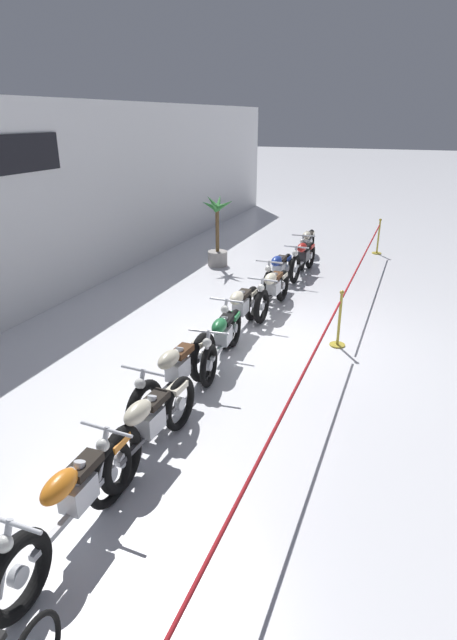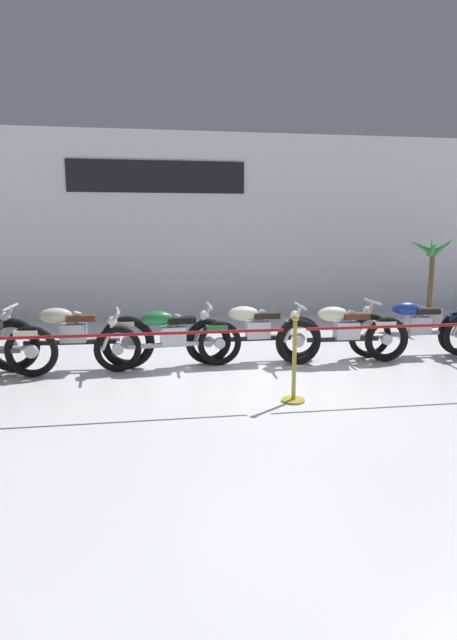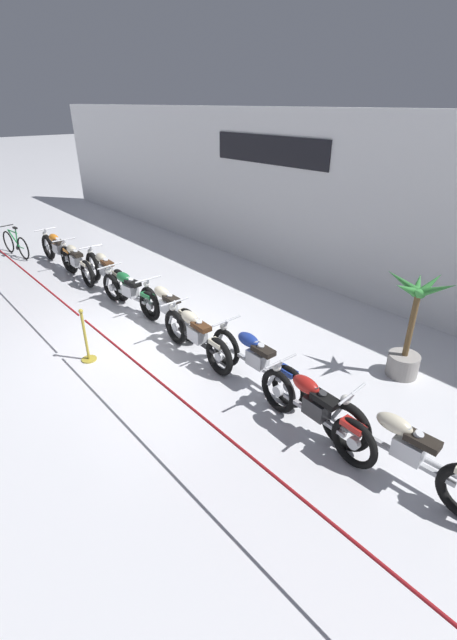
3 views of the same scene
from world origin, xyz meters
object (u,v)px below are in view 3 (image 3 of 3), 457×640
at_px(motorcycle_cream_1, 76,262).
at_px(motorcycle_cream_2, 106,272).
at_px(motorcycle_blue_6, 255,359).
at_px(motorcycle_cream_8, 403,451).
at_px(motorcycle_green_3, 129,291).
at_px(motorcycle_red_7, 313,408).
at_px(motorcycle_orange_0, 58,250).
at_px(potted_palm_left_of_row, 409,334).
at_px(motorcycle_cream_4, 167,308).
at_px(bicycle, 16,244).
at_px(motorcycle_cream_5, 196,336).
at_px(stanchion_mid_left, 86,343).
at_px(stanchion_far_left, 50,296).

distance_m(motorcycle_cream_1, motorcycle_cream_2, 1.27).
distance_m(motorcycle_cream_1, motorcycle_blue_6, 6.64).
relative_size(motorcycle_cream_2, motorcycle_cream_8, 1.03).
distance_m(motorcycle_green_3, motorcycle_red_7, 5.42).
height_order(motorcycle_orange_0, potted_palm_left_of_row, potted_palm_left_of_row).
bearing_deg(motorcycle_orange_0, motorcycle_cream_4, 2.89).
bearing_deg(bicycle, motorcycle_orange_0, 20.40).
bearing_deg(motorcycle_blue_6, motorcycle_cream_5, -169.14).
height_order(motorcycle_cream_5, motorcycle_blue_6, motorcycle_blue_6).
bearing_deg(motorcycle_blue_6, stanchion_mid_left, -143.99).
height_order(motorcycle_blue_6, potted_palm_left_of_row, potted_palm_left_of_row).
relative_size(motorcycle_cream_5, motorcycle_cream_8, 0.89).
distance_m(motorcycle_green_3, stanchion_mid_left, 2.20).
bearing_deg(motorcycle_blue_6, motorcycle_green_3, -177.51).
height_order(motorcycle_cream_2, stanchion_mid_left, stanchion_mid_left).
bearing_deg(motorcycle_green_3, stanchion_far_left, -96.77).
relative_size(bicycle, stanchion_far_left, 0.12).
xyz_separation_m(motorcycle_cream_5, motorcycle_red_7, (2.77, -0.00, 0.01)).
relative_size(motorcycle_orange_0, bicycle, 1.39).
distance_m(motorcycle_cream_4, stanchion_mid_left, 1.85).
xyz_separation_m(motorcycle_cream_2, stanchion_mid_left, (2.85, -1.80, -0.12)).
xyz_separation_m(motorcycle_orange_0, bicycle, (-1.79, -0.67, -0.10)).
xyz_separation_m(motorcycle_cream_8, bicycle, (-12.46, -0.87, -0.11)).
xyz_separation_m(motorcycle_orange_0, stanchion_far_left, (3.79, -1.58, 0.30)).
bearing_deg(motorcycle_blue_6, potted_palm_left_of_row, 55.01).
bearing_deg(motorcycle_green_3, motorcycle_cream_8, 0.91).
bearing_deg(stanchion_far_left, motorcycle_cream_5, 29.27).
xyz_separation_m(motorcycle_orange_0, motorcycle_blue_6, (7.95, 0.27, 0.00)).
bearing_deg(stanchion_far_left, motorcycle_cream_1, 147.92).
xyz_separation_m(motorcycle_cream_5, bicycle, (-8.43, -0.68, -0.09)).
bearing_deg(motorcycle_red_7, potted_palm_left_of_row, 88.83).
bearing_deg(bicycle, potted_palm_left_of_row, 15.32).
bearing_deg(motorcycle_red_7, stanchion_far_left, -164.18).
xyz_separation_m(motorcycle_orange_0, motorcycle_cream_2, (2.56, 0.22, 0.01)).
xyz_separation_m(motorcycle_orange_0, stanchion_mid_left, (5.41, -1.58, -0.11)).
relative_size(motorcycle_green_3, motorcycle_cream_5, 1.03).
xyz_separation_m(motorcycle_cream_4, motorcycle_cream_8, (5.36, -0.07, 0.02)).
bearing_deg(bicycle, motorcycle_cream_1, 11.62).
height_order(motorcycle_orange_0, motorcycle_cream_5, motorcycle_orange_0).
distance_m(motorcycle_orange_0, motorcycle_red_7, 9.41).
xyz_separation_m(motorcycle_cream_1, motorcycle_red_7, (8.09, 0.04, -0.00)).
height_order(motorcycle_cream_1, stanchion_far_left, stanchion_far_left).
height_order(motorcycle_cream_2, motorcycle_cream_8, motorcycle_cream_2).
xyz_separation_m(motorcycle_blue_6, stanchion_far_left, (-4.16, -1.85, 0.30)).
bearing_deg(motorcycle_cream_1, motorcycle_cream_2, 11.46).
bearing_deg(potted_palm_left_of_row, motorcycle_blue_6, -124.99).
bearing_deg(motorcycle_cream_1, bicycle, -168.38).
bearing_deg(motorcycle_green_3, motorcycle_cream_1, -177.36).
height_order(motorcycle_red_7, motorcycle_cream_8, motorcycle_cream_8).
bearing_deg(motorcycle_cream_1, motorcycle_cream_8, 1.40).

